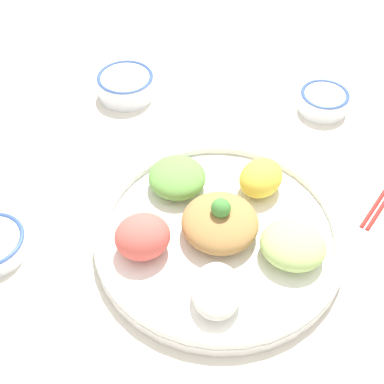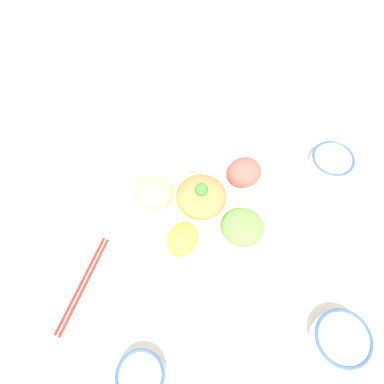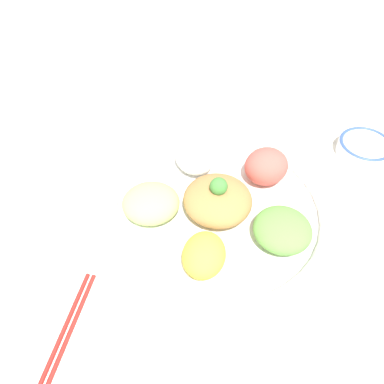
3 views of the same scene
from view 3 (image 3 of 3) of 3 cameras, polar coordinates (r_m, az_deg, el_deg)
name	(u,v)px [view 3 (image 3 of 3)]	position (r m, az deg, el deg)	size (l,w,h in m)	color
ground_plane	(208,206)	(0.69, 2.44, -2.22)	(2.40, 2.40, 0.00)	silver
salad_platter	(219,207)	(0.66, 4.12, -2.24)	(0.39, 0.39, 0.10)	white
rice_bowl_blue	(364,148)	(0.86, 24.79, 6.14)	(0.11, 0.11, 0.03)	white
chopsticks_pair_near	(60,345)	(0.59, -19.46, -21.13)	(0.18, 0.17, 0.01)	red
serving_spoon_main	(129,125)	(0.87, -9.56, 10.01)	(0.07, 0.13, 0.01)	beige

